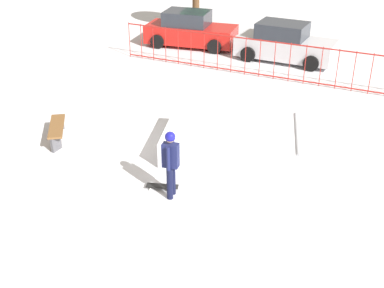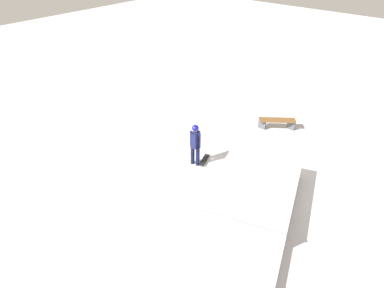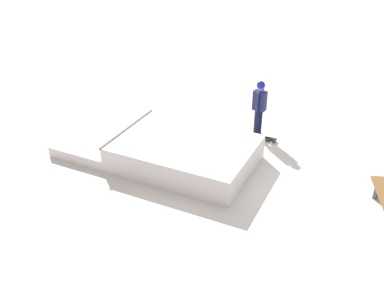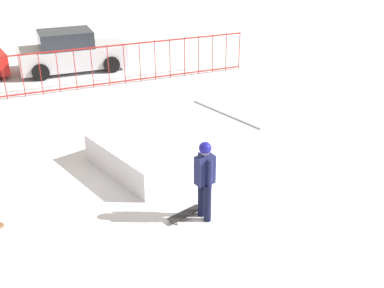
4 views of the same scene
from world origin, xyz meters
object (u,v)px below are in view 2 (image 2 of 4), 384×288
skate_ramp (250,202)px  park_bench (277,122)px  skateboard (204,160)px  skater (195,142)px

skate_ramp → park_bench: size_ratio=3.91×
skate_ramp → park_bench: bearing=-178.7°
skate_ramp → skateboard: 3.00m
skate_ramp → skateboard: size_ratio=7.25×
skater → skateboard: skater is taller
skate_ramp → skateboard: (-1.15, -2.76, -0.24)m
skater → park_bench: skater is taller
skater → park_bench: bearing=154.8°
skate_ramp → skater: 3.12m
skateboard → park_bench: bearing=147.2°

